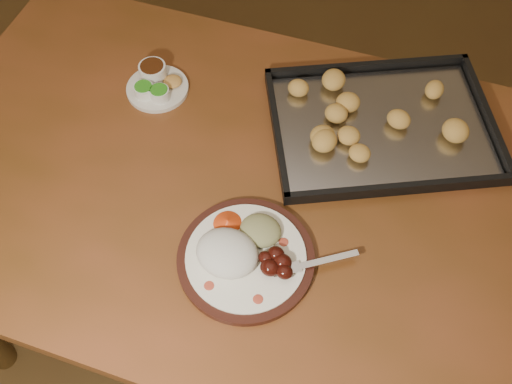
% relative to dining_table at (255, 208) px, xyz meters
% --- Properties ---
extents(ground, '(4.00, 4.00, 0.00)m').
position_rel_dining_table_xyz_m(ground, '(-0.20, 0.04, -0.65)').
color(ground, brown).
rests_on(ground, ground).
extents(dining_table, '(1.59, 1.05, 0.75)m').
position_rel_dining_table_xyz_m(dining_table, '(0.00, 0.00, 0.00)').
color(dining_table, brown).
rests_on(dining_table, ground).
extents(dinner_plate, '(0.33, 0.26, 0.06)m').
position_rel_dining_table_xyz_m(dinner_plate, '(0.05, -0.16, 0.12)').
color(dinner_plate, black).
rests_on(dinner_plate, dining_table).
extents(condiment_saucer, '(0.14, 0.14, 0.05)m').
position_rel_dining_table_xyz_m(condiment_saucer, '(-0.32, 0.15, 0.11)').
color(condiment_saucer, silver).
rests_on(condiment_saucer, dining_table).
extents(baking_tray, '(0.60, 0.55, 0.05)m').
position_rel_dining_table_xyz_m(baking_tray, '(0.19, 0.25, 0.11)').
color(baking_tray, black).
rests_on(baking_tray, dining_table).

